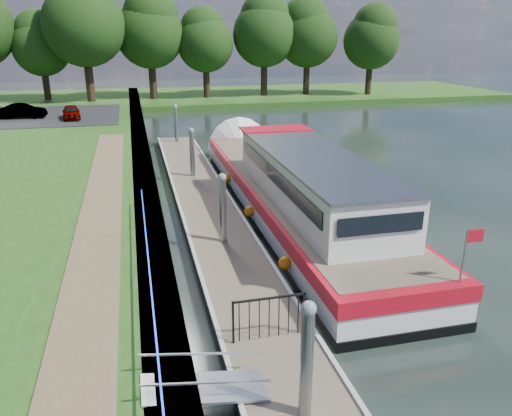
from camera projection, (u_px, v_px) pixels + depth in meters
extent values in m
plane|color=black|center=(296.00, 413.00, 10.52)|extent=(160.00, 160.00, 0.00)
cube|color=#473D2D|center=(146.00, 193.00, 23.55)|extent=(1.10, 90.00, 0.78)
cube|color=#214814|center=(257.00, 95.00, 60.74)|extent=(60.00, 18.00, 0.60)
cube|color=brown|center=(96.00, 248.00, 16.59)|extent=(1.60, 40.00, 0.05)
cube|color=black|center=(35.00, 116.00, 42.57)|extent=(14.00, 12.00, 0.06)
cube|color=#0C2DBF|center=(152.00, 297.00, 12.16)|extent=(0.04, 18.00, 0.04)
cube|color=#0C2DBF|center=(153.00, 310.00, 12.28)|extent=(0.03, 18.00, 0.03)
cylinder|color=#0C2DBF|center=(161.00, 389.00, 9.53)|extent=(0.04, 0.04, 0.72)
cylinder|color=#0C2DBF|center=(155.00, 332.00, 11.36)|extent=(0.04, 0.04, 0.72)
cylinder|color=#0C2DBF|center=(151.00, 290.00, 13.19)|extent=(0.04, 0.04, 0.72)
cylinder|color=#0C2DBF|center=(148.00, 259.00, 15.02)|extent=(0.04, 0.04, 0.72)
cylinder|color=#0C2DBF|center=(146.00, 234.00, 16.85)|extent=(0.04, 0.04, 0.72)
cylinder|color=#0C2DBF|center=(144.00, 214.00, 18.68)|extent=(0.04, 0.04, 0.72)
cylinder|color=#0C2DBF|center=(142.00, 198.00, 20.51)|extent=(0.04, 0.04, 0.72)
cube|color=brown|center=(206.00, 205.00, 22.33)|extent=(2.50, 30.00, 0.24)
cube|color=#9EA0A3|center=(283.00, 380.00, 11.42)|extent=(2.30, 5.00, 0.30)
cube|color=#9EA0A3|center=(221.00, 244.00, 18.75)|extent=(2.30, 5.00, 0.30)
cube|color=#9EA0A3|center=(195.00, 185.00, 26.07)|extent=(2.30, 5.00, 0.30)
cube|color=#9EA0A3|center=(180.00, 151.00, 33.40)|extent=(2.30, 5.00, 0.30)
cube|color=#9EA0A3|center=(232.00, 200.00, 22.55)|extent=(0.12, 30.00, 0.06)
cube|color=#9EA0A3|center=(179.00, 204.00, 22.01)|extent=(0.12, 30.00, 0.06)
cylinder|color=gray|center=(306.00, 385.00, 9.70)|extent=(0.26, 0.26, 3.40)
sphere|color=gray|center=(309.00, 309.00, 9.13)|extent=(0.30, 0.30, 0.30)
cylinder|color=gray|center=(223.00, 223.00, 17.94)|extent=(0.26, 0.26, 3.40)
sphere|color=gray|center=(222.00, 177.00, 17.37)|extent=(0.30, 0.30, 0.30)
cylinder|color=gray|center=(193.00, 163.00, 26.18)|extent=(0.26, 0.26, 3.40)
sphere|color=gray|center=(191.00, 131.00, 25.61)|extent=(0.30, 0.30, 0.30)
cylinder|color=gray|center=(177.00, 132.00, 34.42)|extent=(0.26, 0.26, 3.40)
sphere|color=gray|center=(175.00, 107.00, 33.85)|extent=(0.30, 0.30, 0.30)
cube|color=#A5A8AD|center=(205.00, 388.00, 10.36)|extent=(2.58, 1.00, 0.43)
cube|color=#A5A8AD|center=(207.00, 383.00, 9.76)|extent=(2.58, 0.04, 0.41)
cube|color=#A5A8AD|center=(201.00, 354.00, 10.64)|extent=(2.58, 0.04, 0.41)
cube|color=black|center=(233.00, 322.00, 12.01)|extent=(0.05, 0.05, 1.15)
cube|color=black|center=(304.00, 313.00, 12.41)|extent=(0.05, 0.05, 1.15)
cube|color=black|center=(269.00, 298.00, 12.03)|extent=(1.85, 0.05, 0.05)
cube|color=black|center=(239.00, 322.00, 12.04)|extent=(0.02, 0.02, 1.10)
cube|color=black|center=(249.00, 320.00, 12.10)|extent=(0.02, 0.02, 1.10)
cube|color=black|center=(259.00, 319.00, 12.15)|extent=(0.02, 0.02, 1.10)
cube|color=black|center=(269.00, 318.00, 12.21)|extent=(0.02, 0.02, 1.10)
cube|color=black|center=(279.00, 316.00, 12.27)|extent=(0.02, 0.02, 1.10)
cube|color=black|center=(289.00, 315.00, 12.32)|extent=(0.02, 0.02, 1.10)
cube|color=black|center=(298.00, 314.00, 12.38)|extent=(0.02, 0.02, 1.10)
cube|color=black|center=(291.00, 213.00, 22.03)|extent=(4.00, 20.00, 0.55)
cube|color=silver|center=(291.00, 201.00, 21.83)|extent=(3.96, 19.90, 0.65)
cube|color=#B30C1C|center=(292.00, 188.00, 21.64)|extent=(4.04, 20.00, 0.48)
cube|color=brown|center=(292.00, 183.00, 21.56)|extent=(3.68, 19.20, 0.04)
cone|color=silver|center=(241.00, 151.00, 31.37)|extent=(4.00, 1.50, 4.00)
cube|color=silver|center=(312.00, 179.00, 18.98)|extent=(3.00, 11.00, 1.75)
cube|color=gray|center=(313.00, 155.00, 18.67)|extent=(3.10, 11.20, 0.10)
cube|color=black|center=(274.00, 175.00, 18.55)|extent=(0.04, 10.00, 0.55)
cube|color=black|center=(350.00, 170.00, 19.24)|extent=(0.04, 10.00, 0.55)
cube|color=black|center=(273.00, 143.00, 23.98)|extent=(2.60, 0.04, 0.55)
cube|color=black|center=(381.00, 224.00, 13.82)|extent=(2.60, 0.04, 0.55)
cube|color=#B30C1C|center=(275.00, 129.00, 23.41)|extent=(3.20, 1.60, 0.06)
cylinder|color=gray|center=(463.00, 257.00, 12.78)|extent=(0.05, 0.05, 1.50)
cube|color=#B30C1C|center=(475.00, 236.00, 12.65)|extent=(0.50, 0.02, 0.35)
sphere|color=#CF660B|center=(285.00, 263.00, 15.85)|extent=(0.44, 0.44, 0.44)
sphere|color=#CF660B|center=(249.00, 211.00, 20.43)|extent=(0.44, 0.44, 0.44)
sphere|color=#CF660B|center=(227.00, 179.00, 25.00)|extent=(0.44, 0.44, 0.44)
imported|color=#594C47|center=(316.00, 214.00, 15.36)|extent=(0.52, 0.69, 1.72)
cylinder|color=#332316|center=(47.00, 86.00, 52.88)|extent=(0.70, 0.70, 3.10)
sphere|color=black|center=(41.00, 47.00, 51.56)|extent=(5.85, 5.85, 5.85)
sphere|color=black|center=(38.00, 32.00, 51.18)|extent=(4.65, 4.65, 4.65)
cylinder|color=#332316|center=(90.00, 82.00, 51.42)|extent=(0.84, 0.84, 4.29)
sphere|color=black|center=(84.00, 25.00, 49.59)|extent=(8.10, 8.10, 8.10)
sphere|color=black|center=(82.00, 3.00, 49.07)|extent=(6.44, 6.44, 6.44)
cylinder|color=#332316|center=(153.00, 81.00, 54.78)|extent=(0.79, 0.79, 3.83)
sphere|color=black|center=(150.00, 34.00, 53.15)|extent=(7.24, 7.24, 7.24)
sphere|color=black|center=(150.00, 16.00, 52.39)|extent=(5.75, 5.75, 5.75)
cylinder|color=#332316|center=(207.00, 83.00, 55.97)|extent=(0.72, 0.72, 3.26)
sphere|color=black|center=(205.00, 44.00, 54.58)|extent=(6.16, 6.16, 6.16)
sphere|color=black|center=(203.00, 29.00, 54.25)|extent=(4.89, 4.89, 4.89)
cylinder|color=#332316|center=(264.00, 79.00, 57.67)|extent=(0.78, 0.78, 3.77)
sphere|color=black|center=(264.00, 35.00, 56.07)|extent=(7.13, 7.13, 7.13)
sphere|color=black|center=(265.00, 18.00, 55.72)|extent=(5.66, 5.66, 5.66)
cylinder|color=#332316|center=(306.00, 78.00, 58.87)|extent=(0.77, 0.77, 3.65)
sphere|color=black|center=(308.00, 37.00, 57.32)|extent=(6.89, 6.89, 6.89)
sphere|color=black|center=(305.00, 21.00, 56.68)|extent=(5.47, 5.47, 5.47)
cylinder|color=#332316|center=(369.00, 80.00, 58.80)|extent=(0.74, 0.74, 3.41)
sphere|color=black|center=(371.00, 41.00, 57.35)|extent=(6.43, 6.43, 6.43)
sphere|color=black|center=(375.00, 26.00, 56.66)|extent=(5.11, 5.11, 5.11)
imported|color=#999999|center=(71.00, 112.00, 40.95)|extent=(1.71, 3.44, 1.13)
imported|color=#999999|center=(23.00, 111.00, 41.23)|extent=(3.72, 1.53, 1.20)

